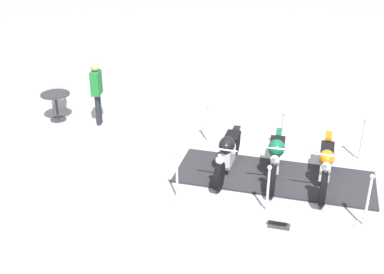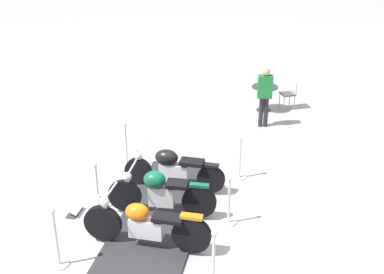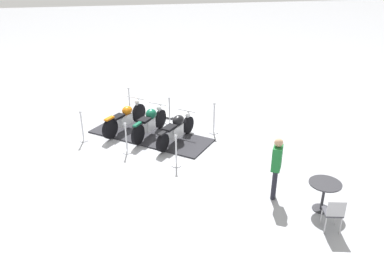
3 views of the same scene
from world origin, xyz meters
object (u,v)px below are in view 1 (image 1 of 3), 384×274
Objects in this scene: stanchion_right_mid at (267,198)px; cafe_chair_near_table at (58,92)px; stanchion_left_mid at (282,138)px; motorcycle_black at (228,153)px; stanchion_left_rear at (361,145)px; motorcycle_copper at (326,165)px; bystander_person at (97,88)px; stanchion_right_front at (177,183)px; stanchion_right_rear at (366,210)px; stanchion_left_front at (208,130)px; cafe_table at (56,100)px; motorcycle_forest at (276,157)px; info_placard at (279,223)px.

cafe_chair_near_table is (2.69, -6.94, 0.20)m from stanchion_right_mid.
stanchion_right_mid reaches higher than stanchion_left_mid.
stanchion_left_rear is (-3.10, 0.76, -0.12)m from motorcycle_black.
motorcycle_copper is at bearing 47.32° from cafe_chair_near_table.
bystander_person is (3.60, -3.35, 0.68)m from stanchion_left_mid.
cafe_chair_near_table is at bearing -77.56° from stanchion_right_front.
bystander_person is (3.32, -6.58, 0.66)m from stanchion_right_rear.
stanchion_right_rear is at bearing 140.63° from stanchion_right_front.
stanchion_right_front is (2.82, -2.32, -0.00)m from stanchion_right_rear.
stanchion_right_mid is at bearing 40.49° from motorcycle_black.
motorcycle_black is at bearing 13.31° from stanchion_left_mid.
stanchion_left_front reaches higher than cafe_table.
cafe_chair_near_table is at bearing -68.83° from stanchion_right_mid.
stanchion_right_rear is 0.99× the size of stanchion_right_front.
stanchion_right_front is at bearing 16.30° from stanchion_left_mid.
bystander_person reaches higher than cafe_chair_near_table.
stanchion_left_front is 0.89× the size of stanchion_right_front.
motorcycle_black is at bearing -160.28° from stanchion_right_front.
cafe_chair_near_table is at bearing -46.13° from stanchion_left_rear.
motorcycle_copper is 1.72× the size of stanchion_left_rear.
motorcycle_forest is 6.34m from cafe_table.
cafe_chair_near_table is at bearing -112.55° from motorcycle_forest.
stanchion_left_rear reaches higher than stanchion_left_mid.
cafe_chair_near_table is (2.97, -3.71, 0.19)m from stanchion_left_front.
stanchion_right_mid reaches higher than cafe_chair_near_table.
motorcycle_copper is at bearing -168.02° from stanchion_right_mid.
stanchion_left_rear is 0.64× the size of bystander_person.
motorcycle_forest is at bearing 125.83° from cafe_table.
stanchion_left_mid is at bearing -39.37° from stanchion_left_rear.
stanchion_left_rear is (-2.28, 0.09, -0.16)m from motorcycle_forest.
stanchion_right_front is (1.42, 0.51, -0.14)m from motorcycle_black.
stanchion_right_rear is 3.24m from stanchion_left_mid.
motorcycle_copper is 1.53m from stanchion_right_rear.
info_placard is 6.28m from bystander_person.
stanchion_right_rear is 1.04× the size of stanchion_left_rear.
stanchion_right_mid is at bearing 84.97° from stanchion_left_front.
stanchion_left_mid is (-1.69, -0.40, -0.16)m from motorcycle_black.
stanchion_left_mid is 6.55m from cafe_chair_near_table.
stanchion_right_rear is 1.11× the size of stanchion_left_front.
motorcycle_copper reaches higher than cafe_chair_near_table.
stanchion_right_rear reaches higher than motorcycle_copper.
stanchion_right_rear is 7.40m from bystander_person.
stanchion_right_front is 2.52× the size of info_placard.
motorcycle_black is 1.59m from stanchion_left_front.
motorcycle_black is 1.73× the size of stanchion_left_front.
stanchion_right_rear is 1.45× the size of cafe_table.
stanchion_right_mid is 1.01× the size of stanchion_left_mid.
stanchion_right_rear is 2.50× the size of info_placard.
motorcycle_forest is 3.99× the size of info_placard.
stanchion_left_rear is at bearing -163.70° from stanchion_right_mid.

